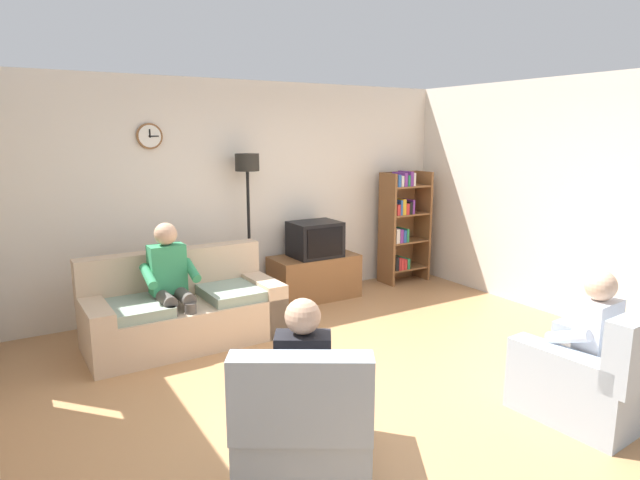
{
  "coord_description": "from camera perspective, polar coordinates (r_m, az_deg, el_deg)",
  "views": [
    {
      "loc": [
        -2.63,
        -3.47,
        2.09
      ],
      "look_at": [
        -0.04,
        0.83,
        1.08
      ],
      "focal_mm": 30.18,
      "sensor_mm": 36.0,
      "label": 1
    }
  ],
  "objects": [
    {
      "name": "ground_plane",
      "position": [
        4.83,
        5.7,
        -14.35
      ],
      "size": [
        12.0,
        12.0,
        0.0
      ],
      "primitive_type": "plane",
      "color": "#B27F51"
    },
    {
      "name": "armchair_near_window",
      "position": [
        3.56,
        -1.77,
        -19.13
      ],
      "size": [
        1.14,
        1.17,
        0.9
      ],
      "color": "#9EADBC",
      "rests_on": "ground_plane"
    },
    {
      "name": "person_on_couch",
      "position": [
        5.39,
        -15.52,
        -4.04
      ],
      "size": [
        0.52,
        0.54,
        1.24
      ],
      "color": "#338C59",
      "rests_on": "ground_plane"
    },
    {
      "name": "armchair_near_bookshelf",
      "position": [
        4.6,
        26.84,
        -13.0
      ],
      "size": [
        0.87,
        0.94,
        0.9
      ],
      "color": "#9EADBC",
      "rests_on": "ground_plane"
    },
    {
      "name": "person_in_left_armchair",
      "position": [
        3.49,
        -1.74,
        -13.91
      ],
      "size": [
        0.61,
        0.64,
        1.12
      ],
      "color": "black",
      "rests_on": "ground_plane"
    },
    {
      "name": "back_wall_assembly",
      "position": [
        6.71,
        -7.8,
        4.92
      ],
      "size": [
        6.2,
        0.17,
        2.7
      ],
      "color": "silver",
      "rests_on": "ground_plane"
    },
    {
      "name": "bookshelf",
      "position": [
        7.64,
        8.62,
        1.71
      ],
      "size": [
        0.68,
        0.36,
        1.57
      ],
      "color": "brown",
      "rests_on": "ground_plane"
    },
    {
      "name": "tv_stand",
      "position": [
        6.88,
        -0.61,
        -3.94
      ],
      "size": [
        1.1,
        0.56,
        0.55
      ],
      "color": "brown",
      "rests_on": "ground_plane"
    },
    {
      "name": "floor_lamp",
      "position": [
        6.37,
        -7.67,
        5.48
      ],
      "size": [
        0.28,
        0.28,
        1.85
      ],
      "color": "black",
      "rests_on": "ground_plane"
    },
    {
      "name": "person_in_right_armchair",
      "position": [
        4.52,
        26.2,
        -9.06
      ],
      "size": [
        0.54,
        0.56,
        1.12
      ],
      "color": "silver",
      "rests_on": "ground_plane"
    },
    {
      "name": "right_wall",
      "position": [
        6.54,
        26.53,
        3.65
      ],
      "size": [
        0.12,
        5.8,
        2.7
      ],
      "primitive_type": "cube",
      "color": "silver",
      "rests_on": "ground_plane"
    },
    {
      "name": "tv",
      "position": [
        6.74,
        -0.52,
        0.09
      ],
      "size": [
        0.6,
        0.49,
        0.44
      ],
      "color": "black",
      "rests_on": "tv_stand"
    },
    {
      "name": "couch",
      "position": [
        5.64,
        -14.26,
        -7.39
      ],
      "size": [
        1.92,
        0.92,
        0.9
      ],
      "color": "tan",
      "rests_on": "ground_plane"
    }
  ]
}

